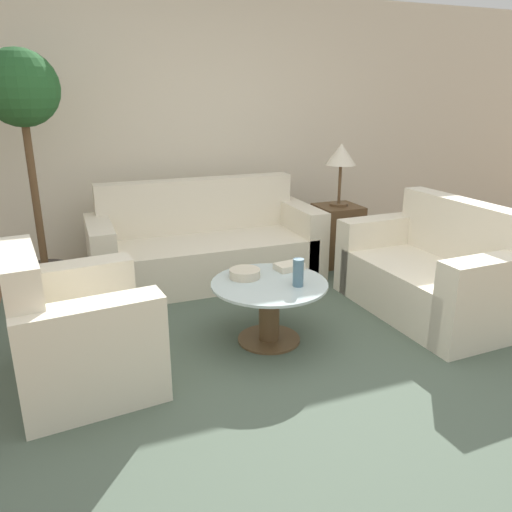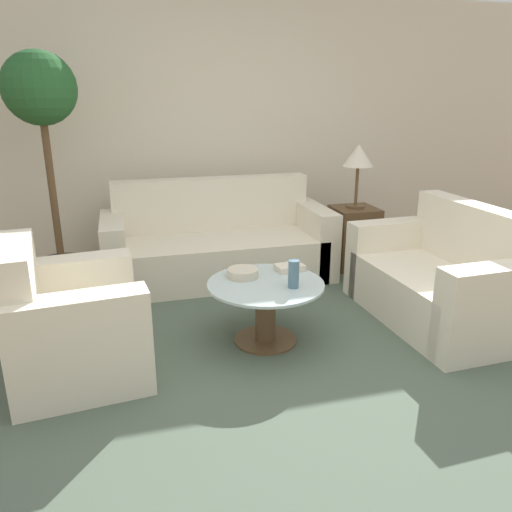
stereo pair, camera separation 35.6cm
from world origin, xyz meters
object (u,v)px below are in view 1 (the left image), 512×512
sofa_main (205,248)px  book_stack (289,266)px  loveseat (433,276)px  table_lamp (341,157)px  vase (298,273)px  bowl (245,273)px  coffee_table (269,303)px  armchair (74,339)px  potted_plant (25,123)px

sofa_main → book_stack: (0.30, -1.19, 0.17)m
loveseat → table_lamp: size_ratio=2.36×
sofa_main → vase: bearing=-81.8°
table_lamp → bowl: (-1.41, -1.15, -0.61)m
sofa_main → coffee_table: size_ratio=2.58×
armchair → table_lamp: (2.56, 1.38, 0.78)m
coffee_table → table_lamp: bearing=45.3°
coffee_table → bowl: size_ratio=3.70×
armchair → coffee_table: armchair is taller
sofa_main → bowl: bearing=-92.7°
bowl → coffee_table: bearing=-50.6°
loveseat → table_lamp: 1.52m
armchair → coffee_table: bearing=-92.6°
potted_plant → bowl: bearing=-43.5°
potted_plant → coffee_table: bearing=-44.2°
armchair → table_lamp: size_ratio=1.60×
loveseat → table_lamp: bearing=-176.9°
sofa_main → table_lamp: bearing=-3.5°
loveseat → book_stack: 1.19m
sofa_main → potted_plant: size_ratio=1.04×
table_lamp → book_stack: 1.64m
sofa_main → armchair: (-1.21, -1.46, 0.00)m
vase → bowl: 0.39m
coffee_table → potted_plant: 2.33m
loveseat → armchair: bearing=-90.3°
loveseat → table_lamp: table_lamp is taller
table_lamp → potted_plant: (-2.73, 0.11, 0.37)m
armchair → loveseat: loveseat is taller
loveseat → potted_plant: size_ratio=0.72×
armchair → loveseat: bearing=-94.3°
coffee_table → vase: size_ratio=4.23×
sofa_main → armchair: sofa_main is taller
table_lamp → sofa_main: bearing=176.5°
book_stack → sofa_main: bearing=96.6°
potted_plant → vase: bearing=-43.8°
bowl → table_lamp: bearing=39.2°
coffee_table → table_lamp: size_ratio=1.32×
armchair → book_stack: (1.51, 0.27, 0.17)m
armchair → coffee_table: (1.27, 0.08, -0.01)m
loveseat → potted_plant: bearing=-118.2°
potted_plant → table_lamp: bearing=-2.2°
potted_plant → bowl: potted_plant is taller
armchair → book_stack: armchair is taller
loveseat → vase: loveseat is taller
coffee_table → book_stack: bearing=38.8°
armchair → vase: armchair is taller
armchair → table_lamp: table_lamp is taller
sofa_main → potted_plant: 1.80m
table_lamp → vase: bearing=-128.4°
vase → armchair: bearing=178.1°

